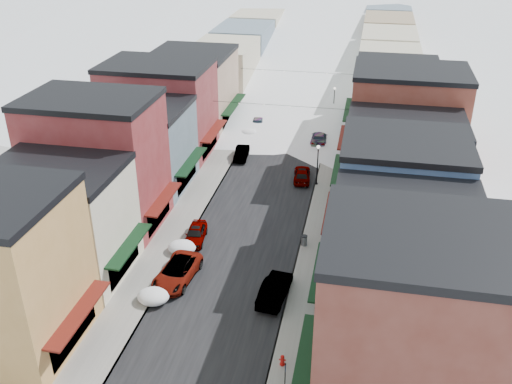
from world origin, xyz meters
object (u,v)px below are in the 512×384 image
at_px(trash_can, 304,240).
at_px(car_green_sedan, 275,289).
at_px(car_dark_hatch, 242,153).
at_px(fire_hydrant, 282,360).
at_px(car_white_suv, 177,272).
at_px(streetlamp_near, 318,160).
at_px(car_silver_sedan, 196,234).

bearing_deg(trash_can, car_green_sedan, -99.65).
bearing_deg(car_dark_hatch, trash_can, -65.81).
xyz_separation_m(fire_hydrant, trash_can, (-0.42, 14.83, 0.13)).
bearing_deg(car_dark_hatch, car_white_suv, -93.64).
relative_size(car_dark_hatch, car_green_sedan, 0.83).
height_order(car_white_suv, streetlamp_near, streetlamp_near).
relative_size(car_silver_sedan, streetlamp_near, 0.93).
relative_size(fire_hydrant, streetlamp_near, 0.18).
height_order(car_green_sedan, streetlamp_near, streetlamp_near).
bearing_deg(car_dark_hatch, car_green_sedan, -76.16).
xyz_separation_m(car_silver_sedan, streetlamp_near, (9.50, 13.36, 2.27)).
height_order(car_white_suv, car_silver_sedan, car_white_suv).
xyz_separation_m(car_white_suv, trash_can, (9.42, 7.00, -0.15)).
height_order(car_silver_sedan, streetlamp_near, streetlamp_near).
bearing_deg(fire_hydrant, car_silver_sedan, 125.98).
distance_m(car_dark_hatch, trash_can, 20.34).
bearing_deg(streetlamp_near, car_silver_sedan, -125.41).
bearing_deg(car_white_suv, car_dark_hatch, 96.06).
distance_m(car_silver_sedan, car_green_sedan, 10.82).
relative_size(car_silver_sedan, fire_hydrant, 5.27).
relative_size(car_dark_hatch, streetlamp_near, 0.91).
xyz_separation_m(car_silver_sedan, car_green_sedan, (8.39, -6.84, 0.10)).
height_order(car_green_sedan, fire_hydrant, car_green_sedan).
height_order(car_dark_hatch, fire_hydrant, car_dark_hatch).
xyz_separation_m(car_white_suv, car_dark_hatch, (-0.29, 24.88, -0.11)).
bearing_deg(car_green_sedan, car_silver_sedan, -33.10).
xyz_separation_m(car_white_suv, fire_hydrant, (9.83, -7.83, -0.27)).
relative_size(car_silver_sedan, car_green_sedan, 0.84).
distance_m(fire_hydrant, streetlamp_near, 27.42).
distance_m(car_white_suv, car_dark_hatch, 24.88).
xyz_separation_m(car_green_sedan, trash_can, (1.31, 7.73, -0.17)).
height_order(car_white_suv, trash_can, car_white_suv).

